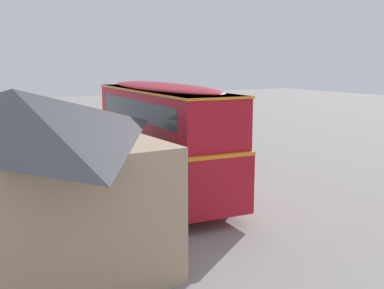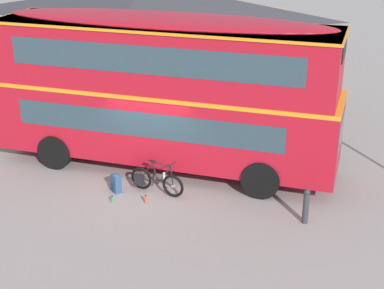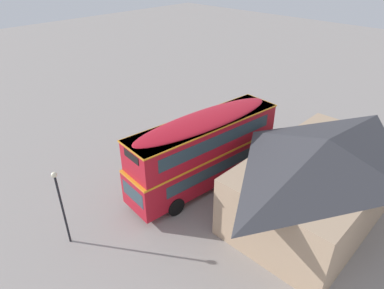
% 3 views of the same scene
% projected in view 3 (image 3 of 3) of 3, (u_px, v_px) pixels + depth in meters
% --- Properties ---
extents(ground_plane, '(120.00, 120.00, 0.00)m').
position_uv_depth(ground_plane, '(192.00, 173.00, 23.22)').
color(ground_plane, gray).
extents(double_decker_bus, '(10.73, 3.54, 4.79)m').
position_uv_depth(double_decker_bus, '(205.00, 148.00, 20.95)').
color(double_decker_bus, black).
rests_on(double_decker_bus, ground).
extents(touring_bicycle, '(1.69, 0.64, 1.00)m').
position_uv_depth(touring_bicycle, '(183.00, 168.00, 23.12)').
color(touring_bicycle, black).
rests_on(touring_bicycle, ground).
extents(backpack_on_ground, '(0.36, 0.35, 0.58)m').
position_uv_depth(backpack_on_ground, '(192.00, 162.00, 23.95)').
color(backpack_on_ground, '#2D4C7A').
rests_on(backpack_on_ground, ground).
extents(water_bottle_green_metal, '(0.07, 0.07, 0.21)m').
position_uv_depth(water_bottle_green_metal, '(185.00, 161.00, 24.38)').
color(water_bottle_green_metal, green).
rests_on(water_bottle_green_metal, ground).
extents(water_bottle_red_squeeze, '(0.07, 0.07, 0.25)m').
position_uv_depth(water_bottle_red_squeeze, '(177.00, 167.00, 23.70)').
color(water_bottle_red_squeeze, '#D84C33').
rests_on(water_bottle_red_squeeze, ground).
extents(pub_building, '(11.24, 6.50, 4.85)m').
position_uv_depth(pub_building, '(320.00, 177.00, 18.63)').
color(pub_building, tan).
rests_on(pub_building, ground).
extents(street_lamp, '(0.28, 0.28, 4.40)m').
position_uv_depth(street_lamp, '(61.00, 200.00, 16.47)').
color(street_lamp, black).
rests_on(street_lamp, ground).
extents(kerb_bollard, '(0.16, 0.16, 0.97)m').
position_uv_depth(kerb_bollard, '(124.00, 189.00, 20.91)').
color(kerb_bollard, '#333338').
rests_on(kerb_bollard, ground).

